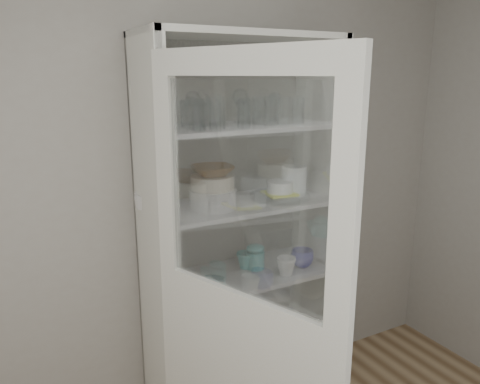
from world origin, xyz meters
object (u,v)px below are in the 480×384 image
plate_stack_front (213,198)px  terracotta_bowl (212,170)px  teal_jar (255,258)px  white_canister (167,276)px  pantry_cabinet (235,255)px  yellow_trivet (280,193)px  plate_stack_back (156,199)px  goblet_2 (240,104)px  cupboard_door (242,347)px  white_ramekin (280,187)px  cream_bowl (213,182)px  cream_dish (230,339)px  goblet_0 (191,109)px  grey_bowl_stack (294,180)px  glass_platter (280,196)px  mug_teal (245,260)px  tin_box (274,325)px  mug_blue (302,258)px  measuring_cups (212,281)px  goblet_1 (193,106)px  mug_white (286,266)px  goblet_3 (275,105)px

plate_stack_front → terracotta_bowl: 0.14m
plate_stack_front → teal_jar: plate_stack_front is taller
white_canister → pantry_cabinet: bearing=7.6°
yellow_trivet → plate_stack_back: bearing=165.7°
goblet_2 → cupboard_door: bearing=-117.7°
cupboard_door → white_canister: cupboard_door is taller
terracotta_bowl → white_canister: 0.58m
white_ramekin → cream_bowl: bearing=-178.5°
cream_dish → teal_jar: bearing=15.0°
goblet_0 → grey_bowl_stack: size_ratio=0.94×
goblet_2 → white_canister: 0.95m
plate_stack_back → terracotta_bowl: terracotta_bowl is taller
glass_platter → yellow_trivet: 0.01m
cream_bowl → white_ramekin: size_ratio=1.55×
mug_teal → plate_stack_front: bearing=-159.0°
pantry_cabinet → tin_box: size_ratio=11.20×
cream_bowl → goblet_0: bearing=108.0°
terracotta_bowl → mug_blue: terracotta_bowl is taller
measuring_cups → glass_platter: bearing=4.2°
terracotta_bowl → mug_blue: bearing=-5.3°
tin_box → goblet_1: bearing=163.4°
terracotta_bowl → glass_platter: 0.44m
white_ramekin → grey_bowl_stack: size_ratio=0.87×
goblet_1 → mug_teal: bearing=-15.7°
mug_white → white_canister: 0.63m
cupboard_door → measuring_cups: (0.14, 0.58, 0.01)m
goblet_0 → mug_teal: 0.88m
plate_stack_back → tin_box: (0.63, -0.15, -0.81)m
teal_jar → pantry_cabinet: bearing=153.8°
glass_platter → mug_white: size_ratio=3.08×
terracotta_bowl → yellow_trivet: 0.43m
plate_stack_back → cream_bowl: 0.31m
grey_bowl_stack → mug_teal: 0.52m
tin_box → pantry_cabinet: bearing=160.8°
white_canister → goblet_0: bearing=26.8°
goblet_2 → goblet_3: (0.22, 0.01, -0.01)m
yellow_trivet → tin_box: yellow_trivet is taller
tin_box → teal_jar: bearing=167.6°
goblet_1 → grey_bowl_stack: goblet_1 is taller
plate_stack_back → white_canister: (0.00, -0.12, -0.37)m
goblet_1 → cream_bowl: size_ratio=0.84×
cream_bowl → teal_jar: bearing=10.8°
yellow_trivet → measuring_cups: (-0.42, -0.03, -0.41)m
goblet_1 → plate_stack_back: (-0.21, 0.02, -0.46)m
plate_stack_front → cupboard_door: bearing=-105.1°
cupboard_door → grey_bowl_stack: (0.66, 0.63, 0.47)m
glass_platter → grey_bowl_stack: bearing=9.6°
mug_teal → cream_dish: (-0.14, -0.08, -0.41)m
goblet_3 → measuring_cups: (-0.46, -0.15, -0.86)m
pantry_cabinet → white_canister: 0.41m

